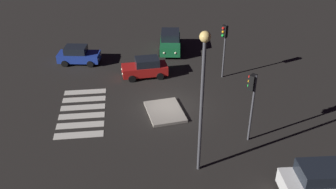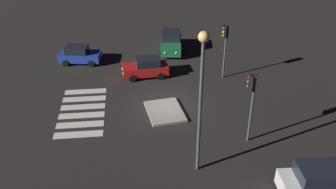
# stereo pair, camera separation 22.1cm
# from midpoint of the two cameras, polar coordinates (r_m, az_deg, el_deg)

# --- Properties ---
(ground_plane) EXTENTS (80.00, 80.00, 0.00)m
(ground_plane) POSITION_cam_midpoint_polar(r_m,az_deg,el_deg) (27.49, 0.23, -1.81)
(ground_plane) COLOR black
(traffic_island) EXTENTS (3.56, 2.87, 0.18)m
(traffic_island) POSITION_cam_midpoint_polar(r_m,az_deg,el_deg) (26.71, -0.26, -2.61)
(traffic_island) COLOR gray
(traffic_island) RESTS_ON ground
(car_white) EXTENTS (2.21, 4.43, 1.89)m
(car_white) POSITION_cam_midpoint_polar(r_m,az_deg,el_deg) (21.32, 22.56, -12.27)
(car_white) COLOR silver
(car_white) RESTS_ON ground
(car_blue) EXTENTS (2.17, 3.87, 1.62)m
(car_blue) POSITION_cam_midpoint_polar(r_m,az_deg,el_deg) (34.69, -13.18, 5.91)
(car_blue) COLOR #1E389E
(car_blue) RESTS_ON ground
(car_green) EXTENTS (4.59, 2.54, 1.92)m
(car_green) POSITION_cam_midpoint_polar(r_m,az_deg,el_deg) (36.24, 0.67, 8.03)
(car_green) COLOR #196B38
(car_green) RESTS_ON ground
(car_red) EXTENTS (2.02, 3.90, 1.65)m
(car_red) POSITION_cam_midpoint_polar(r_m,az_deg,el_deg) (31.39, -3.20, 4.10)
(car_red) COLOR red
(car_red) RESTS_ON ground
(traffic_light_north) EXTENTS (0.54, 0.54, 4.58)m
(traffic_light_north) POSITION_cam_midpoint_polar(r_m,az_deg,el_deg) (22.84, 12.87, 0.35)
(traffic_light_north) COLOR #47474C
(traffic_light_north) RESTS_ON ground
(traffic_light_west) EXTENTS (0.54, 0.53, 4.57)m
(traffic_light_west) POSITION_cam_midpoint_polar(r_m,az_deg,el_deg) (30.41, 8.86, 8.36)
(traffic_light_west) COLOR #47474C
(traffic_light_west) RESTS_ON ground
(street_lamp) EXTENTS (0.56, 0.56, 8.34)m
(street_lamp) POSITION_cam_midpoint_polar(r_m,az_deg,el_deg) (18.84, 5.45, 1.80)
(street_lamp) COLOR #47474C
(street_lamp) RESTS_ON ground
(crosswalk_near) EXTENTS (6.45, 3.20, 0.02)m
(crosswalk_near) POSITION_cam_midpoint_polar(r_m,az_deg,el_deg) (27.59, -12.68, -2.47)
(crosswalk_near) COLOR silver
(crosswalk_near) RESTS_ON ground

